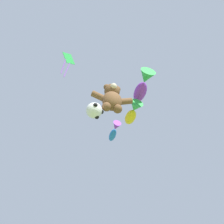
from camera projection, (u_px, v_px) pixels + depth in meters
teddy_bear_kite at (112, 98)px, 11.45m from camera, size 2.23×0.98×2.27m
soccer_ball_kite at (94, 111)px, 10.45m from camera, size 0.86×0.86×0.79m
fish_kite_violet at (143, 85)px, 13.67m from camera, size 0.97×2.31×0.96m
fish_kite_goldfin at (133, 112)px, 13.96m from camera, size 0.87×1.82×0.83m
fish_kite_cobalt at (114, 131)px, 14.90m from camera, size 0.59×1.74×0.56m
diamond_kite at (68, 61)px, 12.49m from camera, size 0.80×0.63×2.96m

